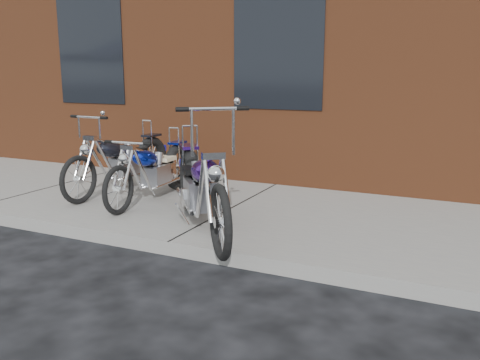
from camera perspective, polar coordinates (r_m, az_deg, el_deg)
The scene contains 5 objects.
ground at distance 5.31m, azimuth -8.05°, elevation -8.42°, with size 120.00×120.00×0.00m, color black.
sidewalk at distance 6.52m, azimuth -0.81°, elevation -3.71°, with size 22.00×3.00×0.15m, color #A19D94.
chopper_purple at distance 5.49m, azimuth -4.32°, elevation -1.15°, with size 1.68×1.96×1.38m.
chopper_blue at distance 6.91m, azimuth -9.74°, elevation 0.88°, with size 0.51×2.11×0.91m.
chopper_third at distance 7.52m, azimuth -13.21°, elevation 1.81°, with size 0.55×2.24×1.13m.
Camera 1 is at (2.77, -4.13, 1.84)m, focal length 38.00 mm.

